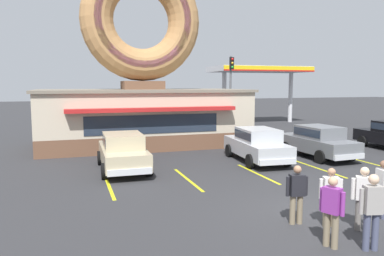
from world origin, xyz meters
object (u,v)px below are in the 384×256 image
object	(u,v)px
pedestrian_leather_jacket_man	(372,208)
pedestrian_crossing_woman	(297,192)
pedestrian_hooded_kid	(383,186)
traffic_light_pole	(231,84)
pedestrian_blue_sweater_man	(331,195)
car_champagne	(123,150)
trash_bin	(253,138)
pedestrian_beanie_man	(332,209)
car_grey	(318,140)
pedestrian_clipboard_woman	(364,196)
car_silver	(257,143)

from	to	relation	value
pedestrian_leather_jacket_man	pedestrian_crossing_woman	bearing A→B (deg)	109.13
pedestrian_hooded_kid	traffic_light_pole	bearing A→B (deg)	78.72
pedestrian_crossing_woman	pedestrian_blue_sweater_man	bearing A→B (deg)	-32.08
pedestrian_hooded_kid	pedestrian_leather_jacket_man	world-z (taller)	pedestrian_leather_jacket_man
car_champagne	pedestrian_crossing_woman	xyz separation A→B (m)	(3.48, -7.64, -0.01)
pedestrian_blue_sweater_man	trash_bin	distance (m)	12.73
car_champagne	pedestrian_beanie_man	xyz separation A→B (m)	(3.40, -9.12, 0.03)
car_grey	pedestrian_crossing_woman	xyz separation A→B (m)	(-6.21, -7.49, -0.01)
pedestrian_clipboard_woman	traffic_light_pole	xyz separation A→B (m)	(4.87, 19.09, 2.81)
pedestrian_hooded_kid	pedestrian_crossing_woman	world-z (taller)	pedestrian_hooded_kid
car_champagne	trash_bin	world-z (taller)	car_champagne
car_silver	pedestrian_hooded_kid	xyz separation A→B (m)	(-0.32, -7.85, 0.01)
trash_bin	traffic_light_pole	xyz separation A→B (m)	(1.45, 6.56, 3.21)
car_grey	pedestrian_beanie_man	bearing A→B (deg)	-125.07
pedestrian_leather_jacket_man	pedestrian_beanie_man	size ratio (longest dim) A/B	1.06
car_grey	pedestrian_clipboard_woman	size ratio (longest dim) A/B	2.84
pedestrian_leather_jacket_man	traffic_light_pole	bearing A→B (deg)	74.57
traffic_light_pole	pedestrian_leather_jacket_man	bearing A→B (deg)	-105.43
car_silver	pedestrian_crossing_woman	xyz separation A→B (m)	(-2.82, -7.51, -0.01)
car_silver	car_grey	bearing A→B (deg)	-0.29
pedestrian_blue_sweater_man	trash_bin	xyz separation A→B (m)	(4.03, 12.07, -0.35)
pedestrian_beanie_man	car_silver	bearing A→B (deg)	72.13
pedestrian_beanie_man	trash_bin	size ratio (longest dim) A/B	1.67
car_champagne	traffic_light_pole	bearing A→B (deg)	47.45
pedestrian_leather_jacket_man	traffic_light_pole	xyz separation A→B (m)	(5.54, 20.06, 2.75)
pedestrian_blue_sweater_man	traffic_light_pole	world-z (taller)	traffic_light_pole
trash_bin	car_silver	bearing A→B (deg)	-115.09
car_champagne	pedestrian_blue_sweater_man	bearing A→B (deg)	-62.62
car_champagne	pedestrian_blue_sweater_man	size ratio (longest dim) A/B	2.97
car_grey	pedestrian_blue_sweater_man	distance (m)	9.66
car_champagne	trash_bin	size ratio (longest dim) A/B	4.71
pedestrian_leather_jacket_man	pedestrian_beanie_man	xyz separation A→B (m)	(-0.73, 0.41, -0.06)
pedestrian_blue_sweater_man	pedestrian_crossing_woman	bearing A→B (deg)	147.92
car_grey	pedestrian_leather_jacket_man	bearing A→B (deg)	-120.68
car_silver	pedestrian_clipboard_woman	bearing A→B (deg)	-100.09
car_grey	pedestrian_crossing_woman	distance (m)	9.73
pedestrian_crossing_woman	car_grey	bearing A→B (deg)	50.32
pedestrian_blue_sweater_man	pedestrian_leather_jacket_man	size ratio (longest dim) A/B	0.90
pedestrian_hooded_kid	pedestrian_leather_jacket_man	xyz separation A→B (m)	(-1.84, -1.54, 0.07)
car_champagne	pedestrian_blue_sweater_man	xyz separation A→B (m)	(4.19, -8.09, -0.03)
pedestrian_crossing_woman	car_champagne	bearing A→B (deg)	114.47
car_silver	trash_bin	bearing A→B (deg)	64.91
car_champagne	pedestrian_hooded_kid	xyz separation A→B (m)	(5.97, -7.99, 0.01)
pedestrian_hooded_kid	traffic_light_pole	xyz separation A→B (m)	(3.70, 18.52, 2.82)
pedestrian_leather_jacket_man	traffic_light_pole	size ratio (longest dim) A/B	0.30
car_silver	pedestrian_hooded_kid	size ratio (longest dim) A/B	2.91
pedestrian_blue_sweater_man	pedestrian_leather_jacket_man	xyz separation A→B (m)	(-0.06, -1.44, 0.11)
car_silver	pedestrian_hooded_kid	distance (m)	7.86
pedestrian_clipboard_woman	pedestrian_beanie_man	world-z (taller)	same
car_grey	pedestrian_clipboard_woman	bearing A→B (deg)	-120.23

